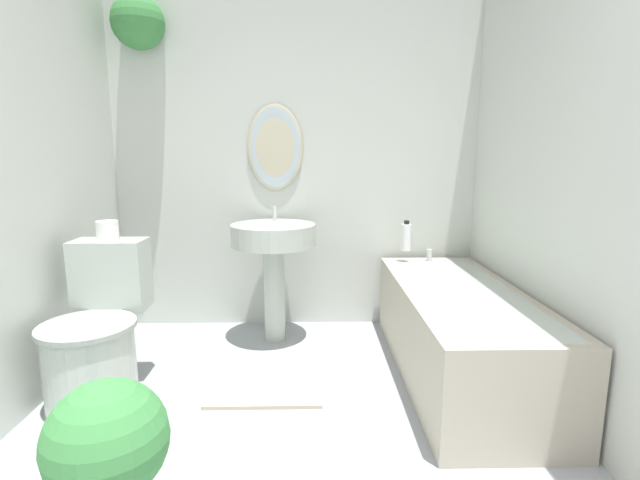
{
  "coord_description": "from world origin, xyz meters",
  "views": [
    {
      "loc": [
        0.09,
        -0.43,
        1.21
      ],
      "look_at": [
        0.14,
        1.75,
        0.81
      ],
      "focal_mm": 26.0,
      "sensor_mm": 36.0,
      "label": 1
    }
  ],
  "objects_px": {
    "pedestal_sink": "(274,248)",
    "potted_plant": "(108,448)",
    "shampoo_bottle": "(406,237)",
    "toilet": "(97,339)",
    "bathtub": "(459,330)",
    "toilet_paper_roll": "(108,230)"
  },
  "relations": [
    {
      "from": "shampoo_bottle",
      "to": "potted_plant",
      "type": "height_order",
      "value": "shampoo_bottle"
    },
    {
      "from": "bathtub",
      "to": "potted_plant",
      "type": "relative_size",
      "value": 3.08
    },
    {
      "from": "pedestal_sink",
      "to": "shampoo_bottle",
      "type": "relative_size",
      "value": 4.28
    },
    {
      "from": "toilet",
      "to": "bathtub",
      "type": "relative_size",
      "value": 0.49
    },
    {
      "from": "toilet",
      "to": "shampoo_bottle",
      "type": "bearing_deg",
      "value": 27.53
    },
    {
      "from": "potted_plant",
      "to": "toilet_paper_roll",
      "type": "xyz_separation_m",
      "value": [
        -0.41,
        1.06,
        0.53
      ]
    },
    {
      "from": "pedestal_sink",
      "to": "potted_plant",
      "type": "distance_m",
      "value": 1.68
    },
    {
      "from": "bathtub",
      "to": "potted_plant",
      "type": "xyz_separation_m",
      "value": [
        -1.47,
        -1.06,
        0.03
      ]
    },
    {
      "from": "shampoo_bottle",
      "to": "potted_plant",
      "type": "relative_size",
      "value": 0.4
    },
    {
      "from": "shampoo_bottle",
      "to": "pedestal_sink",
      "type": "bearing_deg",
      "value": -171.4
    },
    {
      "from": "toilet",
      "to": "bathtub",
      "type": "bearing_deg",
      "value": 6.82
    },
    {
      "from": "pedestal_sink",
      "to": "potted_plant",
      "type": "bearing_deg",
      "value": -104.44
    },
    {
      "from": "toilet",
      "to": "potted_plant",
      "type": "height_order",
      "value": "toilet"
    },
    {
      "from": "toilet",
      "to": "toilet_paper_roll",
      "type": "relative_size",
      "value": 7.06
    },
    {
      "from": "bathtub",
      "to": "toilet",
      "type": "bearing_deg",
      "value": -173.18
    },
    {
      "from": "toilet_paper_roll",
      "to": "pedestal_sink",
      "type": "bearing_deg",
      "value": 32.97
    },
    {
      "from": "toilet",
      "to": "pedestal_sink",
      "type": "xyz_separation_m",
      "value": [
        0.82,
        0.76,
        0.3
      ]
    },
    {
      "from": "potted_plant",
      "to": "toilet",
      "type": "bearing_deg",
      "value": 116.11
    },
    {
      "from": "toilet",
      "to": "toilet_paper_roll",
      "type": "height_order",
      "value": "toilet_paper_roll"
    },
    {
      "from": "toilet",
      "to": "toilet_paper_roll",
      "type": "xyz_separation_m",
      "value": [
        0.0,
        0.22,
        0.51
      ]
    },
    {
      "from": "potted_plant",
      "to": "toilet_paper_roll",
      "type": "height_order",
      "value": "toilet_paper_roll"
    },
    {
      "from": "bathtub",
      "to": "potted_plant",
      "type": "height_order",
      "value": "bathtub"
    }
  ]
}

